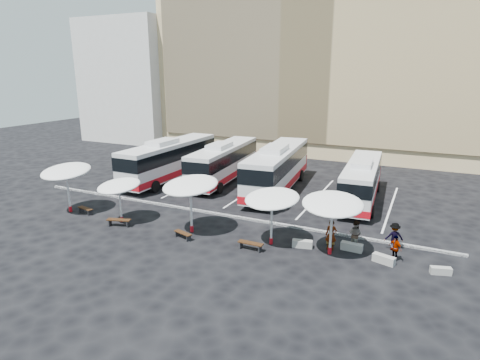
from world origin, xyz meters
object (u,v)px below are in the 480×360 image
at_px(sunshade_2, 190,186).
at_px(passenger_2, 395,248).
at_px(bus_1, 224,161).
at_px(sunshade_1, 119,186).
at_px(wood_bench_3, 251,244).
at_px(bus_3, 362,180).
at_px(conc_bench_1, 352,247).
at_px(conc_bench_3, 441,271).
at_px(passenger_0, 331,235).
at_px(wood_bench_2, 183,234).
at_px(sunshade_3, 272,199).
at_px(wood_bench_1, 119,221).
at_px(passenger_3, 394,236).
at_px(bus_0, 170,159).
at_px(conc_bench_2, 384,259).
at_px(wood_bench_0, 85,209).
at_px(sunshade_4, 333,204).
at_px(conc_bench_0, 302,244).
at_px(bus_2, 277,167).
at_px(passenger_1, 355,234).
at_px(sunshade_0, 66,171).

height_order(sunshade_2, passenger_2, sunshade_2).
height_order(bus_1, sunshade_1, bus_1).
height_order(sunshade_1, wood_bench_3, sunshade_1).
bearing_deg(bus_3, conc_bench_1, -87.11).
bearing_deg(conc_bench_3, passenger_0, 174.83).
bearing_deg(wood_bench_2, sunshade_3, 17.13).
distance_m(wood_bench_1, passenger_3, 18.24).
height_order(sunshade_3, wood_bench_3, sunshade_3).
bearing_deg(passenger_3, bus_0, -39.74).
bearing_deg(conc_bench_1, bus_1, 142.92).
height_order(bus_0, wood_bench_3, bus_0).
relative_size(sunshade_1, wood_bench_3, 2.37).
height_order(sunshade_2, wood_bench_2, sunshade_2).
height_order(sunshade_2, conc_bench_2, sunshade_2).
distance_m(sunshade_2, conc_bench_2, 12.68).
bearing_deg(wood_bench_0, conc_bench_2, 3.06).
distance_m(wood_bench_2, conc_bench_1, 10.63).
bearing_deg(passenger_0, sunshade_4, -85.47).
distance_m(conc_bench_0, conc_bench_1, 2.96).
height_order(sunshade_1, conc_bench_3, sunshade_1).
height_order(sunshade_4, passenger_0, sunshade_4).
height_order(wood_bench_1, conc_bench_2, wood_bench_1).
distance_m(bus_2, conc_bench_3, 17.44).
xyz_separation_m(sunshade_1, sunshade_2, (5.61, 0.55, 0.58)).
xyz_separation_m(sunshade_2, wood_bench_0, (-9.26, -0.40, -2.92)).
relative_size(bus_0, passenger_1, 7.35).
xyz_separation_m(sunshade_3, conc_bench_0, (1.93, 0.35, -2.76)).
bearing_deg(bus_0, passenger_2, -22.63).
xyz_separation_m(bus_2, conc_bench_2, (10.48, -10.96, -1.94)).
distance_m(conc_bench_2, passenger_2, 0.94).
height_order(sunshade_1, sunshade_2, sunshade_2).
distance_m(wood_bench_2, passenger_0, 9.38).
bearing_deg(sunshade_4, conc_bench_2, 2.32).
relative_size(sunshade_0, wood_bench_2, 2.75).
distance_m(sunshade_1, sunshade_2, 5.66).
bearing_deg(sunshade_3, sunshade_1, -174.87).
bearing_deg(wood_bench_1, wood_bench_3, 2.42).
distance_m(conc_bench_2, conc_bench_3, 2.91).
distance_m(bus_3, wood_bench_3, 13.49).
height_order(bus_2, conc_bench_1, bus_2).
bearing_deg(bus_1, passenger_2, -38.13).
distance_m(bus_1, sunshade_0, 14.72).
xyz_separation_m(bus_2, passenger_2, (10.97, -10.37, -1.41)).
distance_m(sunshade_4, passenger_2, 4.31).
bearing_deg(passenger_0, bus_1, 134.46).
height_order(bus_0, conc_bench_3, bus_0).
xyz_separation_m(bus_2, sunshade_0, (-12.43, -12.31, 1.04)).
height_order(bus_0, passenger_3, bus_0).
xyz_separation_m(sunshade_1, wood_bench_0, (-3.65, 0.14, -2.34)).
relative_size(wood_bench_3, passenger_1, 0.89).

